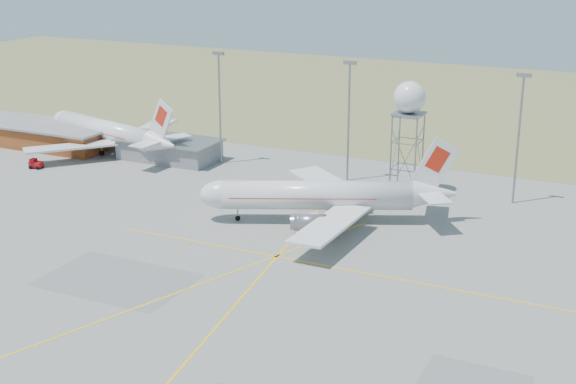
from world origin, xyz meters
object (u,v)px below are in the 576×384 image
at_px(airliner_main, 322,196).
at_px(fire_truck, 338,198).
at_px(radar_tower, 408,131).
at_px(baggage_tug, 36,165).
at_px(airliner_far, 108,132).

height_order(airliner_main, fire_truck, airliner_main).
relative_size(radar_tower, fire_truck, 1.98).
bearing_deg(baggage_tug, radar_tower, 4.81).
distance_m(airliner_far, baggage_tug, 16.38).
xyz_separation_m(airliner_main, baggage_tug, (-57.58, 3.32, -3.26)).
height_order(airliner_main, airliner_far, airliner_main).
bearing_deg(airliner_far, fire_truck, -177.95).
distance_m(airliner_main, fire_truck, 6.42).
xyz_separation_m(fire_truck, baggage_tug, (-57.74, -2.72, -1.08)).
height_order(radar_tower, fire_truck, radar_tower).
distance_m(airliner_main, radar_tower, 20.62).
height_order(airliner_far, radar_tower, radar_tower).
xyz_separation_m(airliner_far, radar_tower, (60.03, -0.42, 6.50)).
bearing_deg(airliner_main, radar_tower, -135.56).
bearing_deg(airliner_main, fire_truck, -116.04).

